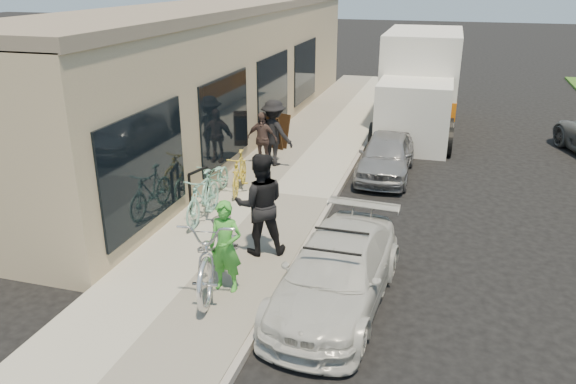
# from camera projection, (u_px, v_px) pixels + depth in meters

# --- Properties ---
(ground) EXTENTS (120.00, 120.00, 0.00)m
(ground) POSITION_uv_depth(u_px,v_px,m) (321.00, 267.00, 10.37)
(ground) COLOR black
(ground) RESTS_ON ground
(sidewalk) EXTENTS (3.00, 34.00, 0.15)m
(sidewalk) POSITION_uv_depth(u_px,v_px,m) (269.00, 195.00, 13.55)
(sidewalk) COLOR #A19E91
(sidewalk) RESTS_ON ground
(curb) EXTENTS (0.12, 34.00, 0.13)m
(curb) POSITION_uv_depth(u_px,v_px,m) (332.00, 202.00, 13.15)
(curb) COLOR gray
(curb) RESTS_ON ground
(storefront) EXTENTS (3.60, 20.00, 4.22)m
(storefront) POSITION_uv_depth(u_px,v_px,m) (221.00, 71.00, 18.12)
(storefront) COLOR tan
(storefront) RESTS_ON ground
(bike_rack) EXTENTS (0.22, 0.64, 0.93)m
(bike_rack) POSITION_uv_depth(u_px,v_px,m) (199.00, 185.00, 12.37)
(bike_rack) COLOR black
(bike_rack) RESTS_ON sidewalk
(sandwich_board) EXTENTS (0.79, 0.79, 1.00)m
(sandwich_board) POSITION_uv_depth(u_px,v_px,m) (276.00, 131.00, 16.77)
(sandwich_board) COLOR #311F0D
(sandwich_board) RESTS_ON sidewalk
(sedan_white) EXTENTS (1.85, 4.02, 1.18)m
(sedan_white) POSITION_uv_depth(u_px,v_px,m) (336.00, 273.00, 9.03)
(sedan_white) COLOR silver
(sedan_white) RESTS_ON ground
(sedan_silver) EXTENTS (1.37, 3.36, 1.14)m
(sedan_silver) POSITION_uv_depth(u_px,v_px,m) (386.00, 155.00, 14.88)
(sedan_silver) COLOR gray
(sedan_silver) RESTS_ON ground
(moving_truck) EXTENTS (2.57, 6.64, 3.25)m
(moving_truck) POSITION_uv_depth(u_px,v_px,m) (420.00, 87.00, 19.28)
(moving_truck) COLOR silver
(moving_truck) RESTS_ON ground
(tandem_bike) EXTENTS (1.40, 2.70, 1.35)m
(tandem_bike) POSITION_uv_depth(u_px,v_px,m) (217.00, 246.00, 9.37)
(tandem_bike) COLOR silver
(tandem_bike) RESTS_ON sidewalk
(woman_rider) EXTENTS (0.58, 0.40, 1.56)m
(woman_rider) POSITION_uv_depth(u_px,v_px,m) (226.00, 247.00, 9.11)
(woman_rider) COLOR green
(woman_rider) RESTS_ON sidewalk
(man_standing) EXTENTS (1.15, 1.04, 1.94)m
(man_standing) POSITION_uv_depth(u_px,v_px,m) (260.00, 204.00, 10.29)
(man_standing) COLOR black
(man_standing) RESTS_ON sidewalk
(cruiser_bike_a) EXTENTS (0.52, 1.72, 1.03)m
(cruiser_bike_a) POSITION_uv_depth(u_px,v_px,m) (203.00, 197.00, 11.85)
(cruiser_bike_a) COLOR #86C7B2
(cruiser_bike_a) RESTS_ON sidewalk
(cruiser_bike_b) EXTENTS (0.62, 1.63, 0.84)m
(cruiser_bike_b) POSITION_uv_depth(u_px,v_px,m) (216.00, 179.00, 13.16)
(cruiser_bike_b) COLOR #86C7B2
(cruiser_bike_b) RESTS_ON sidewalk
(cruiser_bike_c) EXTENTS (0.71, 1.64, 0.95)m
(cruiser_bike_c) POSITION_uv_depth(u_px,v_px,m) (239.00, 172.00, 13.45)
(cruiser_bike_c) COLOR gold
(cruiser_bike_c) RESTS_ON sidewalk
(bystander_a) EXTENTS (1.32, 1.02, 1.80)m
(bystander_a) POSITION_uv_depth(u_px,v_px,m) (274.00, 133.00, 15.16)
(bystander_a) COLOR black
(bystander_a) RESTS_ON sidewalk
(bystander_b) EXTENTS (0.90, 0.42, 1.50)m
(bystander_b) POSITION_uv_depth(u_px,v_px,m) (262.00, 139.00, 15.14)
(bystander_b) COLOR brown
(bystander_b) RESTS_ON sidewalk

